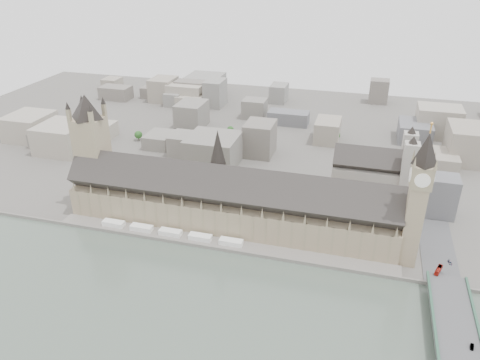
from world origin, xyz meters
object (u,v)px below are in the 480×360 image
(westminster_abbey, at_px, (374,176))
(red_bus_north, at_px, (438,270))
(car_silver, at_px, (472,347))
(palace_of_westminster, at_px, (228,202))
(victoria_tower, at_px, (92,146))
(car_approach, at_px, (450,262))
(elizabeth_tower, at_px, (419,192))

(westminster_abbey, distance_m, red_bus_north, 117.41)
(car_silver, bearing_deg, palace_of_westminster, 159.87)
(victoria_tower, xyz_separation_m, car_approach, (287.60, -26.05, -44.22))
(westminster_abbey, xyz_separation_m, car_silver, (57.28, -173.13, -14.03))
(victoria_tower, height_order, westminster_abbey, victoria_tower)
(elizabeth_tower, xyz_separation_m, car_silver, (30.20, -86.13, -47.03))
(car_approach, bearing_deg, westminster_abbey, 101.39)
(palace_of_westminster, height_order, car_silver, palace_of_westminster)
(palace_of_westminster, xyz_separation_m, car_silver, (168.20, -97.84, -11.65))
(palace_of_westminster, bearing_deg, westminster_abbey, 34.17)
(elizabeth_tower, distance_m, westminster_abbey, 96.91)
(westminster_abbey, bearing_deg, victoria_tower, -163.50)
(westminster_abbey, height_order, car_silver, westminster_abbey)
(elizabeth_tower, xyz_separation_m, westminster_abbey, (-27.08, 87.00, -33.01))
(elizabeth_tower, bearing_deg, westminster_abbey, 107.29)
(elizabeth_tower, relative_size, car_approach, 21.22)
(palace_of_westminster, distance_m, car_approach, 167.19)
(red_bus_north, xyz_separation_m, car_silver, (11.33, -65.89, -0.81))
(victoria_tower, bearing_deg, car_silver, -19.74)
(palace_of_westminster, relative_size, elizabeth_tower, 2.47)
(car_approach, bearing_deg, car_silver, -106.61)
(red_bus_north, bearing_deg, car_approach, 74.46)
(palace_of_westminster, relative_size, victoria_tower, 2.65)
(westminster_abbey, relative_size, car_silver, 13.92)
(elizabeth_tower, xyz_separation_m, victoria_tower, (-260.00, 18.00, -2.88))
(elizabeth_tower, relative_size, victoria_tower, 1.07)
(elizabeth_tower, distance_m, red_bus_north, 53.88)
(elizabeth_tower, height_order, car_silver, elizabeth_tower)
(palace_of_westminster, xyz_separation_m, victoria_tower, (-122.00, 6.30, 32.50))
(palace_of_westminster, height_order, elizabeth_tower, elizabeth_tower)
(red_bus_north, relative_size, car_silver, 2.37)
(car_silver, distance_m, car_approach, 78.13)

